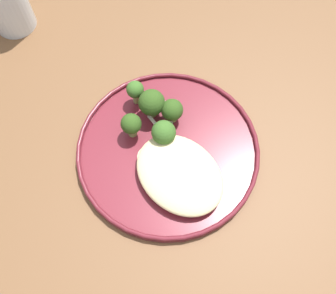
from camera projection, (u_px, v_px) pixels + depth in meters
name	position (u px, v px, depth m)	size (l,w,h in m)	color
ground	(179.00, 237.00, 1.30)	(6.00, 6.00, 0.00)	#2D2B28
wooden_dining_table	(188.00, 159.00, 0.71)	(1.40, 1.00, 0.74)	brown
dinner_plate	(168.00, 150.00, 0.62)	(0.29, 0.29, 0.02)	maroon
noodle_bed	(180.00, 174.00, 0.58)	(0.15, 0.11, 0.03)	beige
seared_scallop_large_seared	(180.00, 171.00, 0.59)	(0.02, 0.02, 0.02)	#E5C689
seared_scallop_center_golden	(171.00, 158.00, 0.60)	(0.03, 0.03, 0.01)	#DBB77A
seared_scallop_right_edge	(193.00, 176.00, 0.58)	(0.03, 0.03, 0.01)	#E5C689
seared_scallop_tilted_round	(149.00, 158.00, 0.60)	(0.03, 0.03, 0.02)	beige
broccoli_floret_beside_noodles	(135.00, 90.00, 0.62)	(0.03, 0.03, 0.05)	#89A356
broccoli_floret_right_tilted	(152.00, 103.00, 0.61)	(0.04, 0.04, 0.06)	#7A994C
broccoli_floret_near_rim	(164.00, 133.00, 0.59)	(0.04, 0.04, 0.05)	#89A356
broccoli_floret_small_sprig	(131.00, 125.00, 0.60)	(0.03, 0.03, 0.05)	#89A356
broccoli_floret_left_leaning	(171.00, 111.00, 0.61)	(0.04, 0.04, 0.05)	#7A994C
onion_sliver_pale_crescent	(168.00, 116.00, 0.63)	(0.06, 0.01, 0.00)	silver
onion_sliver_short_strip	(158.00, 127.00, 0.63)	(0.05, 0.01, 0.00)	silver
water_glass	(7.00, 5.00, 0.69)	(0.08, 0.08, 0.11)	silver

